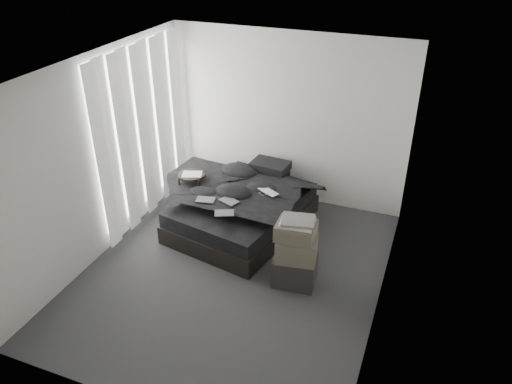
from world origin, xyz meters
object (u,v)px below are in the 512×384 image
(bed, at_px, (242,218))
(laptop, at_px, (266,188))
(side_stand, at_px, (193,196))
(box_lower, at_px, (295,270))

(bed, bearing_deg, laptop, 7.50)
(laptop, distance_m, side_stand, 1.19)
(side_stand, xyz_separation_m, box_lower, (1.85, -0.90, -0.17))
(bed, distance_m, box_lower, 1.42)
(box_lower, bearing_deg, laptop, 128.59)
(side_stand, relative_size, box_lower, 1.41)
(box_lower, bearing_deg, side_stand, 154.10)
(bed, xyz_separation_m, laptop, (0.36, -0.02, 0.58))
(bed, distance_m, side_stand, 0.80)
(bed, height_order, laptop, laptop)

